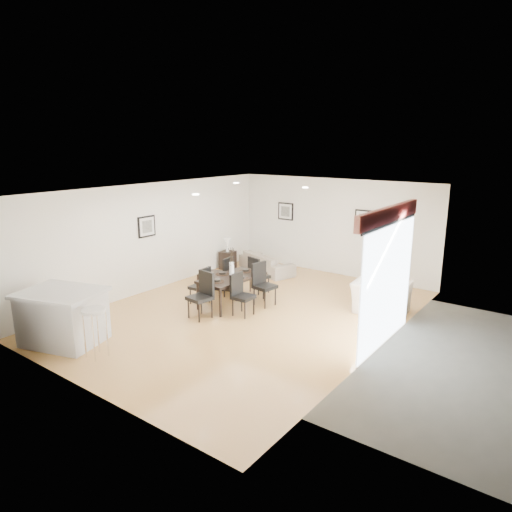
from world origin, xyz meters
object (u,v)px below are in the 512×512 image
Objects in this scene: sofa at (266,263)px; dining_chair_foot at (257,273)px; dining_table at (232,279)px; dining_chair_wnear at (202,284)px; dining_chair_enear at (240,292)px; side_table at (228,260)px; coffee_table at (218,280)px; bar_stool at (94,316)px; dining_chair_efar at (262,281)px; dining_chair_wfar at (225,274)px; armchair at (381,297)px; dining_chair_head at (203,292)px; kitchen_island at (63,317)px.

dining_chair_foot reaches higher than sofa.
dining_chair_wnear reaches higher than dining_table.
dining_chair_enear is 3.76m from side_table.
coffee_table is 4.40m from bar_stool.
sofa reaches higher than side_table.
dining_chair_efar reaches higher than dining_chair_foot.
dining_chair_wfar is (0.01, 0.81, 0.04)m from dining_chair_wnear.
armchair is 4.16m from coffee_table.
dining_chair_enear is at bearing 76.05° from bar_stool.
dining_chair_head is at bearing -78.17° from coffee_table.
dining_chair_wnear is at bearing 88.06° from dining_chair_enear.
dining_chair_foot is (0.55, 1.39, 0.03)m from dining_chair_wnear.
dining_chair_wfar is 1.08× the size of bar_stool.
dining_chair_wfar reaches higher than coffee_table.
armchair is 1.26× the size of bar_stool.
dining_chair_wnear is 3.15m from kitchen_island.
side_table is 0.31× the size of kitchen_island.
dining_chair_enear is at bearing -45.86° from side_table.
dining_table is 1.65× the size of dining_chair_head.
sofa is 1.96m from dining_chair_foot.
dining_chair_wfar reaches higher than side_table.
dining_chair_enear is 1.05× the size of bar_stool.
side_table is at bearing 129.44° from dining_chair_head.
dining_chair_wfar is 1.39m from dining_chair_enear.
dining_chair_efar reaches higher than dining_chair_wfar.
armchair is 3.89m from dining_chair_head.
dining_chair_enear is at bearing 135.47° from sofa.
coffee_table is (-1.11, 0.78, -0.41)m from dining_table.
bar_stool reaches higher than coffee_table.
dining_table is 1.72× the size of dining_chair_wfar.
sofa is at bearing 20.53° from side_table.
dining_chair_foot is (-3.01, -0.50, 0.16)m from armchair.
kitchen_island is at bearing 180.00° from bar_stool.
dining_chair_foot is 1.05× the size of bar_stool.
dining_chair_wnear reaches higher than sofa.
armchair is 1.13× the size of dining_chair_efar.
dining_chair_efar is at bearing 78.96° from bar_stool.
bar_stool is (0.36, -3.90, 0.22)m from dining_chair_wfar.
kitchen_island is (0.85, -5.78, 0.25)m from side_table.
bar_stool is at bearing 53.74° from armchair.
dining_chair_wfar is at bearing 52.47° from dining_chair_enear.
dining_chair_foot is 4.64m from kitchen_island.
dining_table is at bearing 105.51° from dining_chair_foot.
sofa is at bearing -47.51° from dining_chair_foot.
coffee_table is (-1.66, 0.36, -0.36)m from dining_chair_efar.
armchair reaches higher than dining_table.
armchair is 3.06m from dining_chair_foot.
dining_chair_wnear is at bearing -142.14° from dining_table.
sofa is 1.14× the size of dining_table.
sofa is at bearing 111.97° from dining_table.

